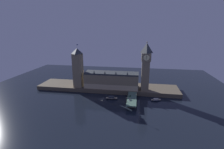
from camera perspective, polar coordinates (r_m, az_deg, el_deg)
name	(u,v)px	position (r m, az deg, el deg)	size (l,w,h in m)	color
ground_plane	(102,99)	(227.31, -3.57, -8.54)	(400.00, 400.00, 0.00)	black
embankment	(107,87)	(261.58, -1.69, -4.52)	(220.00, 42.00, 6.03)	brown
parliament_hall	(111,80)	(249.25, -0.19, -1.92)	(81.72, 24.01, 28.60)	#7F7056
clock_tower	(146,66)	(234.62, 11.79, 3.10)	(13.25, 13.36, 70.73)	#7F7056
victoria_tower	(78,68)	(253.94, -11.89, 2.33)	(13.54, 13.54, 65.86)	#7F7056
bridge	(132,100)	(216.18, 7.00, -8.76)	(12.20, 46.00, 6.13)	#476656
car_northbound_lead	(130,96)	(219.65, 6.38, -7.55)	(2.07, 3.87, 1.44)	#235633
car_northbound_trail	(130,100)	(208.71, 6.20, -8.82)	(1.88, 3.97, 1.46)	white
pedestrian_near_rail	(127,101)	(203.79, 5.35, -9.33)	(0.38, 0.38, 1.78)	black
pedestrian_far_rail	(128,95)	(222.03, 5.72, -7.23)	(0.38, 0.38, 1.59)	black
street_lamp_near	(127,99)	(200.43, 5.21, -8.74)	(1.34, 0.60, 6.79)	#2D3333
street_lamp_mid	(137,96)	(213.77, 8.61, -7.39)	(1.34, 0.60, 6.10)	#2D3333
street_lamp_far	(128,91)	(227.66, 5.76, -5.78)	(1.34, 0.60, 6.43)	#2D3333
boat_upstream	(112,98)	(225.11, -0.17, -8.31)	(17.79, 6.06, 4.39)	#28282D
boat_downstream	(156,100)	(228.52, 15.17, -8.62)	(15.00, 7.37, 3.25)	#1E2842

